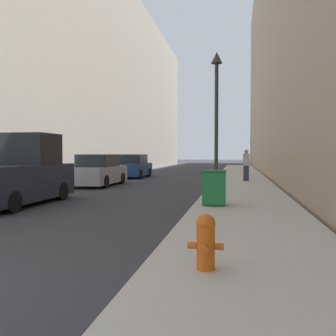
{
  "coord_description": "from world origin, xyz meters",
  "views": [
    {
      "loc": [
        4.89,
        -3.13,
        1.72
      ],
      "look_at": [
        0.9,
        18.51,
        0.86
      ],
      "focal_mm": 40.0,
      "sensor_mm": 36.0,
      "label": 1
    }
  ],
  "objects_px": {
    "pedestrian_on_sidewalk": "(246,165)",
    "lamppost": "(216,105)",
    "pickup_truck": "(17,175)",
    "trash_bin": "(214,187)",
    "parked_sedan_far": "(133,167)",
    "fire_hydrant": "(206,240)",
    "parked_sedan_near": "(98,171)"
  },
  "relations": [
    {
      "from": "pedestrian_on_sidewalk",
      "to": "lamppost",
      "type": "bearing_deg",
      "value": -101.78
    },
    {
      "from": "pedestrian_on_sidewalk",
      "to": "parked_sedan_far",
      "type": "bearing_deg",
      "value": 153.15
    },
    {
      "from": "lamppost",
      "to": "parked_sedan_near",
      "type": "xyz_separation_m",
      "value": [
        -6.44,
        3.54,
        -2.92
      ]
    },
    {
      "from": "fire_hydrant",
      "to": "lamppost",
      "type": "distance_m",
      "value": 10.81
    },
    {
      "from": "lamppost",
      "to": "parked_sedan_far",
      "type": "distance_m",
      "value": 12.68
    },
    {
      "from": "trash_bin",
      "to": "parked_sedan_near",
      "type": "distance_m",
      "value": 10.02
    },
    {
      "from": "lamppost",
      "to": "pickup_truck",
      "type": "xyz_separation_m",
      "value": [
        -6.48,
        -3.92,
        -2.7
      ]
    },
    {
      "from": "fire_hydrant",
      "to": "trash_bin",
      "type": "bearing_deg",
      "value": 92.39
    },
    {
      "from": "trash_bin",
      "to": "parked_sedan_far",
      "type": "height_order",
      "value": "parked_sedan_far"
    },
    {
      "from": "trash_bin",
      "to": "lamppost",
      "type": "xyz_separation_m",
      "value": [
        -0.16,
        3.99,
        2.99
      ]
    },
    {
      "from": "trash_bin",
      "to": "lamppost",
      "type": "distance_m",
      "value": 4.99
    },
    {
      "from": "pickup_truck",
      "to": "parked_sedan_far",
      "type": "height_order",
      "value": "pickup_truck"
    },
    {
      "from": "trash_bin",
      "to": "pedestrian_on_sidewalk",
      "type": "height_order",
      "value": "pedestrian_on_sidewalk"
    },
    {
      "from": "lamppost",
      "to": "parked_sedan_far",
      "type": "bearing_deg",
      "value": 121.74
    },
    {
      "from": "fire_hydrant",
      "to": "parked_sedan_near",
      "type": "xyz_separation_m",
      "value": [
        -6.87,
        13.87,
        0.22
      ]
    },
    {
      "from": "trash_bin",
      "to": "parked_sedan_far",
      "type": "bearing_deg",
      "value": 114.66
    },
    {
      "from": "pedestrian_on_sidewalk",
      "to": "trash_bin",
      "type": "bearing_deg",
      "value": -96.52
    },
    {
      "from": "pickup_truck",
      "to": "parked_sedan_far",
      "type": "relative_size",
      "value": 1.14
    },
    {
      "from": "trash_bin",
      "to": "pickup_truck",
      "type": "relative_size",
      "value": 0.22
    },
    {
      "from": "lamppost",
      "to": "pedestrian_on_sidewalk",
      "type": "relative_size",
      "value": 3.15
    },
    {
      "from": "trash_bin",
      "to": "pedestrian_on_sidewalk",
      "type": "relative_size",
      "value": 0.59
    },
    {
      "from": "fire_hydrant",
      "to": "lamppost",
      "type": "height_order",
      "value": "lamppost"
    },
    {
      "from": "lamppost",
      "to": "pickup_truck",
      "type": "relative_size",
      "value": 1.15
    },
    {
      "from": "pickup_truck",
      "to": "trash_bin",
      "type": "bearing_deg",
      "value": -0.59
    },
    {
      "from": "pickup_truck",
      "to": "parked_sedan_far",
      "type": "xyz_separation_m",
      "value": [
        -0.01,
        14.42,
        -0.22
      ]
    },
    {
      "from": "fire_hydrant",
      "to": "trash_bin",
      "type": "xyz_separation_m",
      "value": [
        -0.26,
        6.34,
        0.15
      ]
    },
    {
      "from": "pickup_truck",
      "to": "pedestrian_on_sidewalk",
      "type": "bearing_deg",
      "value": 53.11
    },
    {
      "from": "pedestrian_on_sidewalk",
      "to": "pickup_truck",
      "type": "bearing_deg",
      "value": -126.89
    },
    {
      "from": "trash_bin",
      "to": "lamppost",
      "type": "bearing_deg",
      "value": 92.27
    },
    {
      "from": "pickup_truck",
      "to": "parked_sedan_near",
      "type": "bearing_deg",
      "value": 89.76
    },
    {
      "from": "lamppost",
      "to": "pickup_truck",
      "type": "height_order",
      "value": "lamppost"
    },
    {
      "from": "fire_hydrant",
      "to": "trash_bin",
      "type": "relative_size",
      "value": 0.71
    }
  ]
}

